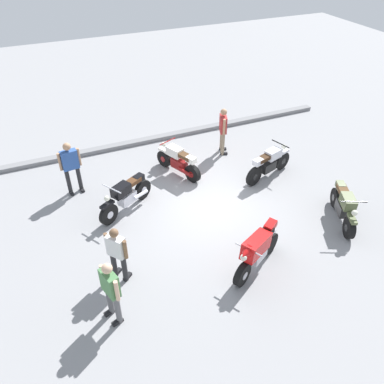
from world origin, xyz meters
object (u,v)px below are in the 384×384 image
(motorcycle_red_sportbike, at_px, (257,250))
(person_in_green_shirt, at_px, (111,289))
(motorcycle_silver_cruiser, at_px, (269,163))
(motorcycle_cream_vintage, at_px, (178,161))
(person_in_white_shirt, at_px, (117,252))
(person_in_red_shirt, at_px, (223,128))
(motorcycle_olive_vintage, at_px, (344,207))
(motorcycle_black_cruiser, at_px, (126,196))
(person_in_blue_shirt, at_px, (71,165))

(motorcycle_red_sportbike, relative_size, person_in_green_shirt, 1.07)
(motorcycle_silver_cruiser, relative_size, motorcycle_cream_vintage, 1.09)
(motorcycle_silver_cruiser, bearing_deg, person_in_white_shirt, -175.60)
(person_in_white_shirt, height_order, person_in_red_shirt, person_in_red_shirt)
(person_in_white_shirt, relative_size, person_in_red_shirt, 0.92)
(motorcycle_red_sportbike, distance_m, motorcycle_cream_vintage, 4.69)
(motorcycle_olive_vintage, relative_size, motorcycle_red_sportbike, 1.03)
(motorcycle_black_cruiser, distance_m, person_in_white_shirt, 2.65)
(motorcycle_red_sportbike, bearing_deg, motorcycle_silver_cruiser, -156.34)
(motorcycle_cream_vintage, bearing_deg, motorcycle_silver_cruiser, -139.62)
(person_in_green_shirt, bearing_deg, person_in_blue_shirt, -107.41)
(person_in_red_shirt, bearing_deg, motorcycle_cream_vintage, -141.10)
(person_in_blue_shirt, xyz_separation_m, person_in_white_shirt, (0.39, -4.03, -0.12))
(motorcycle_cream_vintage, bearing_deg, person_in_red_shirt, -94.04)
(motorcycle_cream_vintage, xyz_separation_m, person_in_white_shirt, (-2.98, -3.69, 0.40))
(person_in_green_shirt, bearing_deg, motorcycle_cream_vintage, -142.82)
(motorcycle_black_cruiser, relative_size, motorcycle_silver_cruiser, 0.91)
(motorcycle_red_sportbike, xyz_separation_m, person_in_white_shirt, (-3.20, 0.99, 0.29))
(person_in_red_shirt, xyz_separation_m, person_in_green_shirt, (-5.37, -5.43, -0.03))
(motorcycle_red_sportbike, height_order, person_in_white_shirt, person_in_white_shirt)
(person_in_blue_shirt, bearing_deg, person_in_green_shirt, -6.96)
(motorcycle_silver_cruiser, height_order, motorcycle_red_sportbike, motorcycle_red_sportbike)
(motorcycle_black_cruiser, relative_size, motorcycle_olive_vintage, 1.01)
(person_in_blue_shirt, xyz_separation_m, person_in_red_shirt, (5.37, 0.34, -0.02))
(motorcycle_red_sportbike, xyz_separation_m, person_in_blue_shirt, (-3.60, 5.02, 0.41))
(motorcycle_black_cruiser, bearing_deg, motorcycle_olive_vintage, 121.03)
(motorcycle_silver_cruiser, bearing_deg, person_in_green_shirt, -168.76)
(motorcycle_olive_vintage, xyz_separation_m, motorcycle_red_sportbike, (-3.21, -0.58, 0.11))
(motorcycle_cream_vintage, relative_size, person_in_white_shirt, 1.18)
(motorcycle_cream_vintage, height_order, person_in_white_shirt, person_in_white_shirt)
(motorcycle_olive_vintage, distance_m, person_in_white_shirt, 6.44)
(motorcycle_olive_vintage, bearing_deg, motorcycle_silver_cruiser, -139.54)
(person_in_blue_shirt, height_order, person_in_white_shirt, person_in_blue_shirt)
(motorcycle_olive_vintage, relative_size, motorcycle_cream_vintage, 0.99)
(person_in_green_shirt, bearing_deg, motorcycle_olive_vintage, 168.09)
(motorcycle_red_sportbike, bearing_deg, person_in_green_shirt, -28.92)
(motorcycle_black_cruiser, height_order, motorcycle_red_sportbike, motorcycle_red_sportbike)
(person_in_red_shirt, bearing_deg, person_in_green_shirt, -114.68)
(person_in_blue_shirt, relative_size, person_in_green_shirt, 1.05)
(motorcycle_olive_vintage, height_order, motorcycle_red_sportbike, motorcycle_red_sportbike)
(person_in_green_shirt, bearing_deg, motorcycle_red_sportbike, 163.70)
(motorcycle_silver_cruiser, distance_m, motorcycle_cream_vintage, 2.99)
(motorcycle_olive_vintage, bearing_deg, person_in_red_shirt, -138.09)
(motorcycle_olive_vintage, height_order, person_in_green_shirt, person_in_green_shirt)
(motorcycle_black_cruiser, distance_m, motorcycle_red_sportbike, 4.19)
(motorcycle_silver_cruiser, distance_m, person_in_blue_shirt, 6.30)
(motorcycle_olive_vintage, xyz_separation_m, person_in_blue_shirt, (-6.81, 4.44, 0.52))
(motorcycle_red_sportbike, bearing_deg, person_in_red_shirt, -138.27)
(motorcycle_red_sportbike, xyz_separation_m, person_in_red_shirt, (1.77, 5.36, 0.39))
(person_in_red_shirt, bearing_deg, person_in_white_shirt, -118.70)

